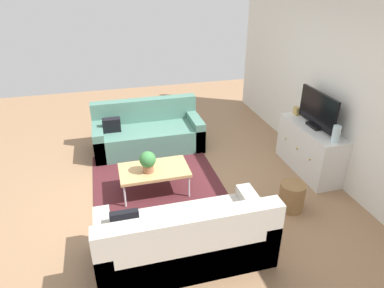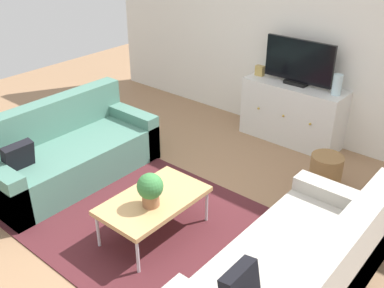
# 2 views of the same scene
# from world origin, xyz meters

# --- Properties ---
(ground_plane) EXTENTS (10.00, 10.00, 0.00)m
(ground_plane) POSITION_xyz_m (0.00, 0.00, 0.00)
(ground_plane) COLOR #997251
(wall_back) EXTENTS (6.40, 0.12, 2.70)m
(wall_back) POSITION_xyz_m (0.00, 2.55, 1.35)
(wall_back) COLOR silver
(wall_back) RESTS_ON ground_plane
(area_rug) EXTENTS (2.50, 1.90, 0.01)m
(area_rug) POSITION_xyz_m (0.00, -0.15, 0.01)
(area_rug) COLOR #4C1E23
(area_rug) RESTS_ON ground_plane
(couch_left_side) EXTENTS (0.87, 1.89, 0.83)m
(couch_left_side) POSITION_xyz_m (-1.44, -0.10, 0.28)
(couch_left_side) COLOR #4C7A6B
(couch_left_side) RESTS_ON ground_plane
(couch_right_side) EXTENTS (0.87, 1.89, 0.83)m
(couch_right_side) POSITION_xyz_m (1.44, -0.10, 0.28)
(couch_right_side) COLOR #B2ADA3
(couch_right_side) RESTS_ON ground_plane
(coffee_table) EXTENTS (0.58, 0.98, 0.39)m
(coffee_table) POSITION_xyz_m (0.03, -0.22, 0.36)
(coffee_table) COLOR tan
(coffee_table) RESTS_ON ground_plane
(potted_plant) EXTENTS (0.23, 0.23, 0.31)m
(potted_plant) POSITION_xyz_m (0.09, -0.30, 0.57)
(potted_plant) COLOR #936042
(potted_plant) RESTS_ON coffee_table
(tv_console) EXTENTS (1.28, 0.47, 0.76)m
(tv_console) POSITION_xyz_m (0.04, 2.27, 0.38)
(tv_console) COLOR silver
(tv_console) RESTS_ON ground_plane
(flat_screen_tv) EXTENTS (0.88, 0.16, 0.55)m
(flat_screen_tv) POSITION_xyz_m (0.04, 2.29, 1.03)
(flat_screen_tv) COLOR black
(flat_screen_tv) RESTS_ON tv_console
(glass_vase) EXTENTS (0.11, 0.11, 0.24)m
(glass_vase) POSITION_xyz_m (0.56, 2.27, 0.88)
(glass_vase) COLOR silver
(glass_vase) RESTS_ON tv_console
(mantel_clock) EXTENTS (0.11, 0.07, 0.13)m
(mantel_clock) POSITION_xyz_m (-0.47, 2.27, 0.83)
(mantel_clock) COLOR tan
(mantel_clock) RESTS_ON tv_console
(wicker_basket) EXTENTS (0.34, 0.34, 0.39)m
(wicker_basket) POSITION_xyz_m (0.88, 1.50, 0.19)
(wicker_basket) COLOR olive
(wicker_basket) RESTS_ON ground_plane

